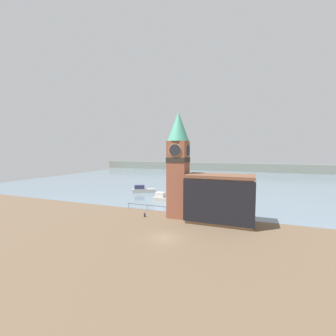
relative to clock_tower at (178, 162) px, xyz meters
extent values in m
plane|color=brown|center=(1.49, -10.39, -10.27)|extent=(160.00, 160.00, 0.00)
cube|color=slate|center=(1.49, 62.33, -10.27)|extent=(160.00, 120.00, 0.00)
cube|color=gray|center=(1.49, 102.33, -7.77)|extent=(180.00, 3.00, 5.00)
cube|color=#333338|center=(-7.47, 2.08, -9.22)|extent=(9.51, 0.08, 0.08)
cylinder|color=#333338|center=(-11.92, 2.08, -9.74)|extent=(0.07, 0.07, 1.05)
cylinder|color=#333338|center=(-7.47, 2.08, -9.74)|extent=(0.07, 0.07, 1.05)
cylinder|color=#333338|center=(-3.01, 2.08, -9.74)|extent=(0.07, 0.07, 1.05)
cube|color=brown|center=(-0.01, 0.01, -3.25)|extent=(3.41, 3.41, 14.05)
cube|color=#2D2823|center=(-0.01, 0.01, 0.35)|extent=(3.53, 3.53, 0.90)
cylinder|color=tan|center=(-0.01, -1.76, 2.12)|extent=(2.34, 0.12, 2.34)
cylinder|color=#232328|center=(-0.01, -1.84, 2.12)|extent=(2.12, 0.12, 2.12)
cylinder|color=tan|center=(1.76, 0.01, 2.12)|extent=(0.12, 2.34, 2.34)
cylinder|color=#232328|center=(1.84, 0.01, 2.12)|extent=(0.12, 2.12, 2.12)
cone|color=teal|center=(-0.01, 0.01, 6.42)|extent=(3.92, 3.92, 5.28)
cube|color=#9E754C|center=(7.72, -0.52, -6.40)|extent=(10.88, 5.09, 7.74)
cube|color=brown|center=(7.72, -0.52, -2.28)|extent=(11.28, 5.49, 0.50)
cube|color=black|center=(7.72, -3.21, -6.25)|extent=(11.38, 0.30, 7.12)
cube|color=#B7B2A8|center=(-7.48, 11.08, -9.77)|extent=(4.96, 2.29, 1.00)
cube|color=silver|center=(-8.36, 11.09, -8.70)|extent=(2.19, 1.58, 1.15)
cube|color=#B7B2A8|center=(-17.47, 19.72, -9.75)|extent=(6.67, 4.82, 1.04)
cube|color=navy|center=(-18.51, 19.13, -8.64)|extent=(3.16, 2.52, 1.17)
cylinder|color=#2D2D33|center=(-5.74, -2.44, -9.96)|extent=(0.34, 0.34, 0.62)
sphere|color=#2D2D33|center=(-5.74, -2.44, -9.65)|extent=(0.35, 0.35, 0.35)
camera|label=1|loc=(13.16, -39.02, 1.93)|focal=24.00mm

